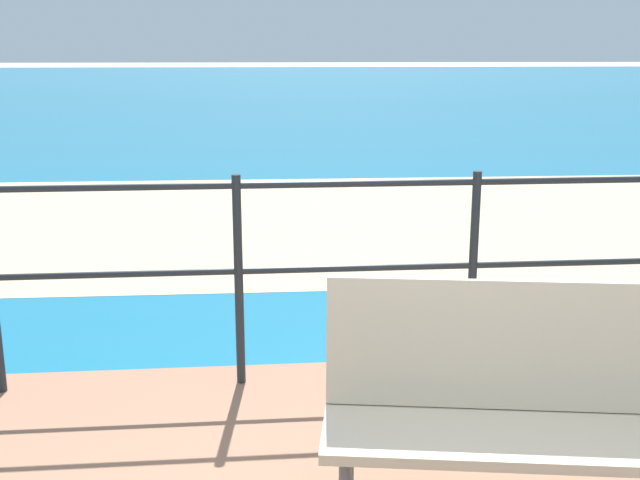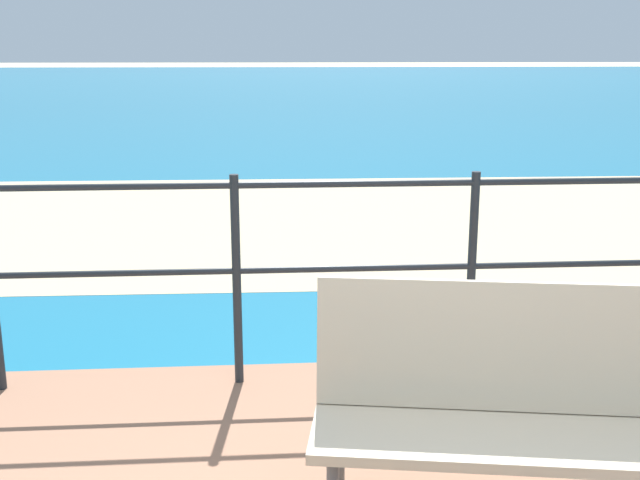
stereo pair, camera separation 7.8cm
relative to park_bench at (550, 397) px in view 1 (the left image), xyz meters
The scene contains 4 objects.
sea_water 39.00m from the park_bench, 90.66° to the left, with size 90.00×90.00×0.01m, color #196B8E.
beach_strip 5.55m from the park_bench, 94.65° to the left, with size 54.00×5.00×0.01m, color tan.
park_bench is the anchor object (origin of this frame).
railing_fence 1.46m from the park_bench, 107.91° to the left, with size 5.94×0.04×1.07m.
Camera 1 is at (-0.52, -1.24, 1.70)m, focal length 42.87 mm.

